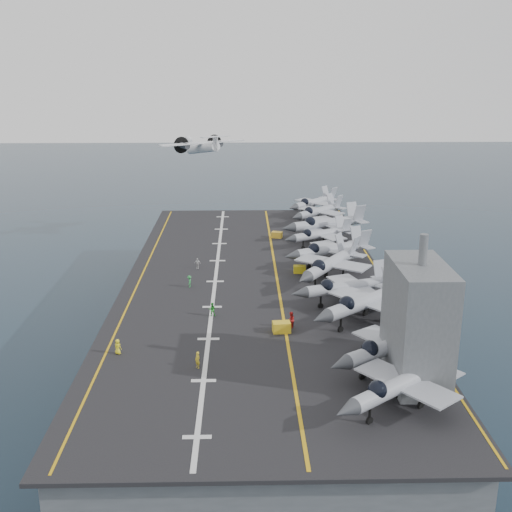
{
  "coord_description": "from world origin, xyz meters",
  "views": [
    {
      "loc": [
        -2.07,
        -87.5,
        40.94
      ],
      "look_at": [
        0.0,
        4.0,
        13.0
      ],
      "focal_mm": 45.0,
      "sensor_mm": 36.0,
      "label": 1
    }
  ],
  "objects_px": {
    "tow_cart_a": "(281,327)",
    "fighter_jet_0": "(401,383)",
    "transport_plane": "(203,148)",
    "island_superstructure": "(419,309)"
  },
  "relations": [
    {
      "from": "fighter_jet_0",
      "to": "transport_plane",
      "type": "distance_m",
      "value": 98.54
    },
    {
      "from": "fighter_jet_0",
      "to": "tow_cart_a",
      "type": "bearing_deg",
      "value": 119.23
    },
    {
      "from": "island_superstructure",
      "to": "fighter_jet_0",
      "type": "relative_size",
      "value": 0.85
    },
    {
      "from": "tow_cart_a",
      "to": "transport_plane",
      "type": "relative_size",
      "value": 0.09
    },
    {
      "from": "fighter_jet_0",
      "to": "tow_cart_a",
      "type": "relative_size",
      "value": 8.08
    },
    {
      "from": "tow_cart_a",
      "to": "transport_plane",
      "type": "distance_m",
      "value": 79.8
    },
    {
      "from": "transport_plane",
      "to": "tow_cart_a",
      "type": "bearing_deg",
      "value": -80.22
    },
    {
      "from": "tow_cart_a",
      "to": "fighter_jet_0",
      "type": "bearing_deg",
      "value": -60.77
    },
    {
      "from": "fighter_jet_0",
      "to": "transport_plane",
      "type": "xyz_separation_m",
      "value": [
        -23.19,
        95.37,
        8.84
      ]
    },
    {
      "from": "fighter_jet_0",
      "to": "transport_plane",
      "type": "height_order",
      "value": "transport_plane"
    }
  ]
}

